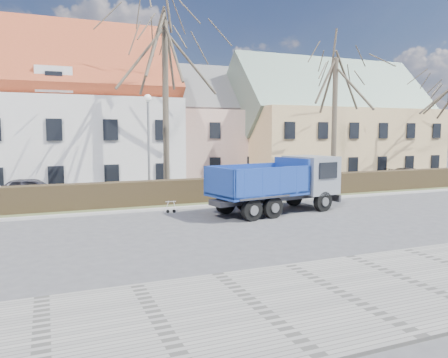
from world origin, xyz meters
name	(u,v)px	position (x,y,z in m)	size (l,w,h in m)	color
ground	(261,222)	(0.00, 0.00, 0.00)	(120.00, 120.00, 0.00)	#444346
sidewalk_near	(411,282)	(0.00, -8.50, 0.04)	(80.00, 5.00, 0.08)	gray
curb_far	(222,205)	(0.00, 4.60, 0.06)	(80.00, 0.30, 0.12)	#A5A29D
grass_strip	(212,201)	(0.00, 6.20, 0.05)	(80.00, 3.00, 0.10)	#46502D
hedge	(213,191)	(0.00, 6.00, 0.65)	(60.00, 0.90, 1.30)	black
building_pink	(199,132)	(4.00, 20.00, 4.00)	(10.80, 8.80, 8.00)	#C89E8D
building_yellow	(332,129)	(16.00, 17.00, 4.25)	(18.80, 10.80, 8.50)	tan
tree_1	(165,91)	(-2.00, 8.50, 6.33)	(9.20, 9.20, 12.65)	#4A4133
tree_2	(335,110)	(10.00, 8.50, 5.50)	(8.00, 8.00, 11.00)	#4A4133
dump_truck	(272,184)	(1.49, 1.81, 1.41)	(7.04, 2.61, 2.81)	navy
streetlight	(149,149)	(-3.39, 7.00, 3.04)	(0.47, 0.47, 6.08)	gray
cart_frame	(167,206)	(-3.27, 3.75, 0.33)	(0.71, 0.41, 0.65)	silver
parked_car_a	(32,190)	(-9.45, 9.99, 0.71)	(1.67, 4.14, 1.41)	#34323C
parked_car_b	(411,175)	(18.36, 9.64, 0.57)	(1.60, 3.93, 1.14)	black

